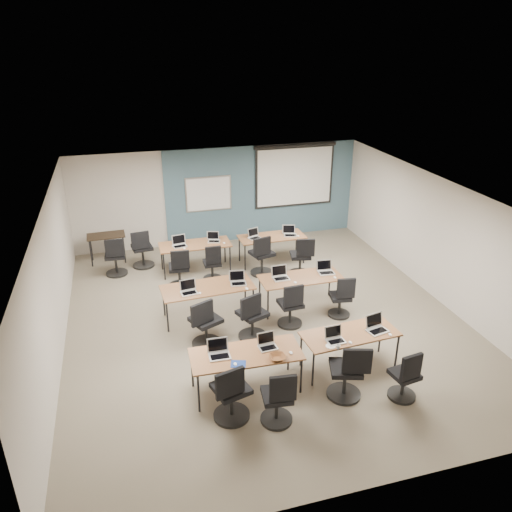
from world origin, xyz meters
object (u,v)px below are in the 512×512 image
object	(u,v)px
laptop_8	(179,243)
utility_table	(106,238)
training_table_back_right	(272,238)
task_chair_7	(341,300)
training_table_mid_left	(208,289)
task_chair_6	(291,308)
task_chair_1	(278,402)
laptop_7	(325,270)
whiteboard	(209,194)
task_chair_9	(213,266)
task_chair_11	(301,260)
training_table_front_right	(350,335)
training_table_back_left	(195,246)
laptop_6	(280,275)
laptop_9	(214,239)
spare_chair_b	(115,260)
task_chair_0	(231,397)
laptop_5	(238,280)
training_table_front_left	(246,356)
task_chair_10	(262,258)
training_table_mid_right	(301,279)
laptop_0	(219,352)
laptop_4	(189,290)
laptop_11	(290,233)
laptop_10	(254,236)
task_chair_8	(180,271)
projector_screen	(295,172)
task_chair_2	(348,376)
task_chair_3	(405,379)
laptop_2	(335,337)
task_chair_4	(205,326)
laptop_1	(267,344)
spare_chair_a	(142,252)

from	to	relation	value
laptop_8	utility_table	xyz separation A→B (m)	(-1.74, 1.19, -0.13)
training_table_back_right	task_chair_7	size ratio (longest dim) A/B	1.78
training_table_mid_left	task_chair_6	world-z (taller)	task_chair_6
task_chair_1	laptop_7	bearing A→B (deg)	63.73
whiteboard	training_table_back_right	bearing A→B (deg)	-53.64
task_chair_9	task_chair_11	distance (m)	2.18
training_table_front_right	training_table_back_left	bearing A→B (deg)	108.54
laptop_6	laptop_9	size ratio (longest dim) A/B	1.14
utility_table	spare_chair_b	size ratio (longest dim) A/B	0.94
training_table_back_right	laptop_9	size ratio (longest dim) A/B	5.65
task_chair_0	laptop_5	xyz separation A→B (m)	(0.87, 3.09, 0.36)
training_table_front_left	utility_table	size ratio (longest dim) A/B	1.93
task_chair_7	laptop_9	bearing A→B (deg)	132.45
laptop_6	task_chair_10	world-z (taller)	task_chair_10
task_chair_11	utility_table	world-z (taller)	task_chair_11
training_table_mid_right	task_chair_0	world-z (taller)	task_chair_0
laptop_5	training_table_mid_right	bearing A→B (deg)	4.78
laptop_0	laptop_5	world-z (taller)	laptop_0
utility_table	laptop_6	bearing A→B (deg)	-46.51
task_chair_6	training_table_front_right	bearing A→B (deg)	-75.69
laptop_0	task_chair_0	xyz separation A→B (m)	(0.03, -0.70, -0.36)
laptop_4	laptop_11	world-z (taller)	same
training_table_back_right	laptop_10	bearing A→B (deg)	176.16
task_chair_8	task_chair_11	world-z (taller)	task_chair_11
projector_screen	laptop_11	world-z (taller)	projector_screen
training_table_back_left	task_chair_11	xyz separation A→B (m)	(2.47, -0.95, -0.26)
training_table_mid_right	task_chair_2	distance (m)	3.03
training_table_mid_left	task_chair_1	world-z (taller)	task_chair_1
task_chair_0	task_chair_10	size ratio (longest dim) A/B	1.00
task_chair_0	laptop_9	world-z (taller)	task_chair_0
training_table_mid_left	task_chair_2	size ratio (longest dim) A/B	1.82
laptop_0	task_chair_8	xyz separation A→B (m)	(-0.13, 3.94, -0.38)
task_chair_0	laptop_4	size ratio (longest dim) A/B	3.20
laptop_4	task_chair_8	xyz separation A→B (m)	(0.02, 1.67, -0.38)
training_table_front_right	task_chair_10	world-z (taller)	task_chair_10
training_table_back_right	task_chair_3	size ratio (longest dim) A/B	1.79
laptop_2	task_chair_4	size ratio (longest dim) A/B	0.30
training_table_mid_right	laptop_7	world-z (taller)	laptop_7
task_chair_11	task_chair_8	bearing A→B (deg)	-170.77
training_table_mid_right	task_chair_9	distance (m)	2.40
training_table_front_right	laptop_5	size ratio (longest dim) A/B	5.18
task_chair_7	task_chair_0	bearing A→B (deg)	-132.34
training_table_mid_right	training_table_front_right	bearing A→B (deg)	-88.38
laptop_1	task_chair_3	size ratio (longest dim) A/B	0.32
task_chair_10	training_table_front_left	bearing A→B (deg)	-125.40
training_table_front_right	task_chair_10	size ratio (longest dim) A/B	1.61
laptop_8	spare_chair_a	world-z (taller)	spare_chair_a
laptop_0	laptop_11	size ratio (longest dim) A/B	1.06
spare_chair_a	task_chair_1	bearing A→B (deg)	-84.00
task_chair_3	laptop_4	xyz separation A→B (m)	(-3.01, 3.27, 0.40)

